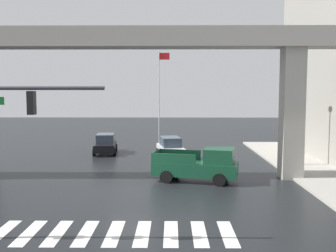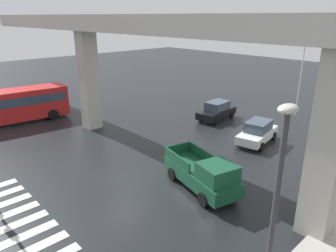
# 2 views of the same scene
# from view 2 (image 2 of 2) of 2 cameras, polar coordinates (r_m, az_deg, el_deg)

# --- Properties ---
(ground_plane) EXTENTS (120.00, 120.00, 0.00)m
(ground_plane) POSITION_cam_2_polar(r_m,az_deg,el_deg) (19.10, -8.13, -9.80)
(ground_plane) COLOR black
(crosswalk_stripes) EXTENTS (9.35, 2.80, 0.01)m
(crosswalk_stripes) POSITION_cam_2_polar(r_m,az_deg,el_deg) (17.00, -25.64, -15.74)
(crosswalk_stripes) COLOR silver
(crosswalk_stripes) RESTS_ON ground
(elevated_overpass) EXTENTS (54.99, 1.96, 9.36)m
(elevated_overpass) POSITION_cam_2_polar(r_m,az_deg,el_deg) (19.02, -0.05, 15.41)
(elevated_overpass) COLOR #ADA89E
(elevated_overpass) RESTS_ON ground
(pickup_truck) EXTENTS (5.41, 3.06, 2.08)m
(pickup_truck) POSITION_cam_2_polar(r_m,az_deg,el_deg) (17.62, 6.56, -8.73)
(pickup_truck) COLOR #14472D
(pickup_truck) RESTS_ON ground
(city_bus) EXTENTS (3.66, 11.00, 2.99)m
(city_bus) POSITION_cam_2_polar(r_m,az_deg,el_deg) (31.52, -27.55, 3.33)
(city_bus) COLOR red
(city_bus) RESTS_ON ground
(sedan_white) EXTENTS (2.53, 4.55, 1.72)m
(sedan_white) POSITION_cam_2_polar(r_m,az_deg,el_deg) (24.97, 15.96, -1.06)
(sedan_white) COLOR silver
(sedan_white) RESTS_ON ground
(sedan_black) EXTENTS (2.28, 4.45, 1.72)m
(sedan_black) POSITION_cam_2_polar(r_m,az_deg,el_deg) (29.82, 8.84, 2.78)
(sedan_black) COLOR black
(sedan_black) RESTS_ON ground
(street_lamp_near_corner) EXTENTS (0.44, 0.70, 7.24)m
(street_lamp_near_corner) POSITION_cam_2_polar(r_m,az_deg,el_deg) (9.16, 19.03, -12.62)
(street_lamp_near_corner) COLOR #38383D
(street_lamp_near_corner) RESTS_ON ground
(fire_hydrant) EXTENTS (0.24, 0.24, 0.85)m
(fire_hydrant) POSITION_cam_2_polar(r_m,az_deg,el_deg) (15.74, 25.88, -16.92)
(fire_hydrant) COLOR red
(fire_hydrant) RESTS_ON ground
(flagpole) EXTENTS (1.16, 0.12, 9.59)m
(flagpole) POSITION_cam_2_polar(r_m,az_deg,el_deg) (32.22, 23.54, 11.27)
(flagpole) COLOR silver
(flagpole) RESTS_ON ground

